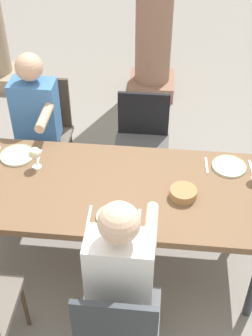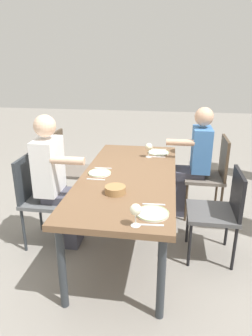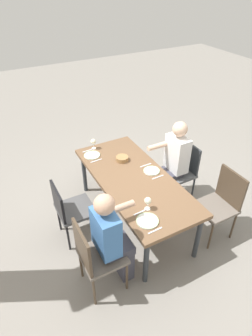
% 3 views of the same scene
% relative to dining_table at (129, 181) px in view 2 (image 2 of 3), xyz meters
% --- Properties ---
extents(ground_plane, '(16.00, 16.00, 0.00)m').
position_rel_dining_table_xyz_m(ground_plane, '(0.00, 0.00, -0.67)').
color(ground_plane, gray).
extents(dining_table, '(1.98, 0.87, 0.73)m').
position_rel_dining_table_xyz_m(dining_table, '(0.00, 0.00, 0.00)').
color(dining_table, brown).
rests_on(dining_table, ground).
extents(chair_west_north, '(0.44, 0.44, 0.94)m').
position_rel_dining_table_xyz_m(chair_west_north, '(-0.71, 0.86, -0.13)').
color(chair_west_north, '#6A6158').
rests_on(chair_west_north, ground).
extents(chair_west_south, '(0.44, 0.44, 0.94)m').
position_rel_dining_table_xyz_m(chair_west_south, '(-0.71, -0.86, -0.13)').
color(chair_west_south, '#6A6158').
rests_on(chair_west_south, ground).
extents(chair_mid_north, '(0.44, 0.44, 0.85)m').
position_rel_dining_table_xyz_m(chair_mid_north, '(0.10, 0.85, -0.17)').
color(chair_mid_north, '#4F4F50').
rests_on(chair_mid_north, ground).
extents(chair_mid_south, '(0.44, 0.44, 0.90)m').
position_rel_dining_table_xyz_m(chair_mid_south, '(0.10, -0.86, -0.14)').
color(chair_mid_south, '#5B5E61').
rests_on(chair_mid_south, ground).
extents(diner_woman_green, '(0.35, 0.49, 1.30)m').
position_rel_dining_table_xyz_m(diner_woman_green, '(0.11, -0.68, 0.02)').
color(diner_woman_green, '#3F3F4C').
rests_on(diner_woman_green, ground).
extents(diner_man_white, '(0.35, 0.49, 1.27)m').
position_rel_dining_table_xyz_m(diner_man_white, '(-0.71, 0.65, 0.01)').
color(diner_man_white, '#3F3F4C').
rests_on(diner_man_white, ground).
extents(plate_0, '(0.24, 0.24, 0.02)m').
position_rel_dining_table_xyz_m(plate_0, '(-0.72, 0.24, 0.07)').
color(plate_0, white).
rests_on(plate_0, dining_table).
extents(wine_glass_0, '(0.08, 0.08, 0.16)m').
position_rel_dining_table_xyz_m(wine_glass_0, '(-0.56, 0.14, 0.18)').
color(wine_glass_0, white).
rests_on(wine_glass_0, dining_table).
extents(fork_0, '(0.02, 0.17, 0.01)m').
position_rel_dining_table_xyz_m(fork_0, '(-0.87, 0.24, 0.07)').
color(fork_0, silver).
rests_on(fork_0, dining_table).
extents(spoon_0, '(0.03, 0.17, 0.01)m').
position_rel_dining_table_xyz_m(spoon_0, '(-0.57, 0.24, 0.07)').
color(spoon_0, silver).
rests_on(spoon_0, dining_table).
extents(plate_1, '(0.22, 0.22, 0.02)m').
position_rel_dining_table_xyz_m(plate_1, '(0.02, -0.27, 0.07)').
color(plate_1, white).
rests_on(plate_1, dining_table).
extents(fork_1, '(0.02, 0.17, 0.01)m').
position_rel_dining_table_xyz_m(fork_1, '(-0.13, -0.27, 0.07)').
color(fork_1, silver).
rests_on(fork_1, dining_table).
extents(spoon_1, '(0.02, 0.17, 0.01)m').
position_rel_dining_table_xyz_m(spoon_1, '(0.17, -0.27, 0.07)').
color(spoon_1, silver).
rests_on(spoon_1, dining_table).
extents(plate_2, '(0.23, 0.23, 0.02)m').
position_rel_dining_table_xyz_m(plate_2, '(0.73, 0.27, 0.07)').
color(plate_2, white).
rests_on(plate_2, dining_table).
extents(wine_glass_2, '(0.08, 0.08, 0.16)m').
position_rel_dining_table_xyz_m(wine_glass_2, '(0.90, 0.17, 0.18)').
color(wine_glass_2, white).
rests_on(wine_glass_2, dining_table).
extents(fork_2, '(0.02, 0.17, 0.01)m').
position_rel_dining_table_xyz_m(fork_2, '(0.58, 0.27, 0.07)').
color(fork_2, silver).
rests_on(fork_2, dining_table).
extents(spoon_2, '(0.03, 0.17, 0.01)m').
position_rel_dining_table_xyz_m(spoon_2, '(0.88, 0.27, 0.07)').
color(spoon_2, silver).
rests_on(spoon_2, dining_table).
extents(bread_basket, '(0.17, 0.17, 0.06)m').
position_rel_dining_table_xyz_m(bread_basket, '(0.42, -0.05, 0.09)').
color(bread_basket, '#9E7547').
rests_on(bread_basket, dining_table).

